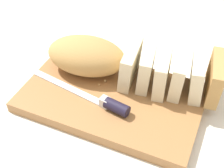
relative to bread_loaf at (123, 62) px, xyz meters
name	(u,v)px	position (x,y,z in m)	size (l,w,h in m)	color
ground_plane	(112,102)	(0.00, -0.07, -0.07)	(3.00, 3.00, 0.00)	silver
cutting_board	(112,98)	(0.00, -0.07, -0.06)	(0.40, 0.24, 0.03)	#9E6B3D
bread_loaf	(123,62)	(0.00, 0.00, 0.00)	(0.42, 0.16, 0.09)	tan
bread_knife	(105,102)	(0.00, -0.11, -0.03)	(0.27, 0.07, 0.03)	silver
crumb_near_knife	(99,85)	(-0.04, -0.05, -0.04)	(0.00, 0.00, 0.00)	tan
crumb_near_loaf	(102,96)	(-0.02, -0.08, -0.04)	(0.00, 0.00, 0.00)	tan
crumb_stray_left	(129,87)	(0.03, -0.03, -0.04)	(0.01, 0.01, 0.01)	tan
crumb_stray_right	(105,81)	(-0.03, -0.03, -0.04)	(0.01, 0.01, 0.01)	tan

